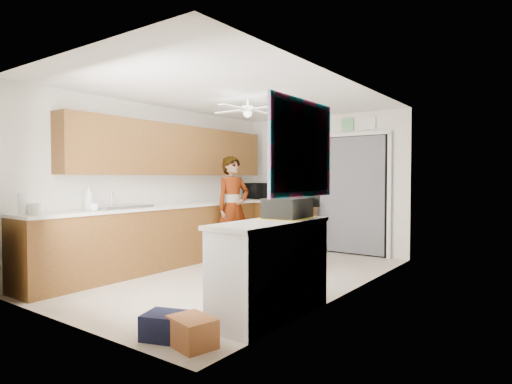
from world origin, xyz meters
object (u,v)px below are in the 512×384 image
Objects in this scene: soap_bottle at (89,198)px; dog at (276,258)px; man at (233,208)px; cup at (94,207)px; suitcase at (288,208)px; paper_towel_roll at (23,204)px; cardboard_box at (192,332)px; navy_crate at (166,326)px; microwave at (260,191)px.

soap_bottle is 2.65m from dog.
man is (0.51, 2.33, -0.24)m from soap_bottle.
suitcase reaches higher than cup.
paper_towel_roll is at bearing -94.08° from soap_bottle.
cardboard_box is 0.30m from navy_crate.
man is at bearing 77.53° from soap_bottle.
soap_bottle is 2.61m from navy_crate.
man is (-2.08, 3.07, 0.74)m from cardboard_box.
man reaches higher than cardboard_box.
cardboard_box is 0.67× the size of dog.
dog is at bearing 51.06° from cup.
microwave is 5.19m from cardboard_box.
suitcase reaches higher than dog.
man is (0.33, 2.38, -0.13)m from cup.
man is at bearing 175.71° from dog.
man is (0.57, 3.13, -0.20)m from paper_towel_roll.
cup is (0.18, -0.05, -0.11)m from soap_bottle.
cardboard_box is 1.06× the size of navy_crate.
paper_towel_roll is (-0.14, -4.50, -0.04)m from microwave.
man reaches higher than microwave.
paper_towel_roll is 3.19m from man.
navy_crate is (2.35, 0.05, -0.95)m from paper_towel_roll.
microwave reaches higher than paper_towel_roll.
dog is (1.19, -0.50, -0.64)m from man.
navy_crate is at bearing 1.22° from paper_towel_roll.
cup is 0.07× the size of man.
suitcase is 2.76m from man.
soap_bottle is 0.86× the size of cardboard_box.
paper_towel_roll is at bearing -178.78° from navy_crate.
suitcase is (2.72, 1.40, -0.02)m from paper_towel_roll.
cup is at bearing 163.99° from cardboard_box.
paper_towel_roll is at bearing -174.39° from man.
paper_towel_roll is 3.06m from suitcase.
cardboard_box is at bearing -143.95° from microwave.
soap_bottle is at bearing 85.92° from paper_towel_roll.
cardboard_box is at bearing -52.32° from dog.
cup is at bearing -110.40° from dog.
cardboard_box is at bearing -97.18° from suitcase.
microwave is 3.70m from soap_bottle.
navy_crate is (-0.37, -1.35, -0.94)m from suitcase.
soap_bottle is 0.22m from cup.
microwave is at bearing 119.52° from cardboard_box.
suitcase is at bearing 14.69° from cup.
navy_crate is 3.63m from man.
paper_towel_roll is at bearing -105.21° from dog.
cardboard_box is (-0.07, -1.34, -0.93)m from suitcase.
soap_bottle is at bearing -176.51° from man.
dog is at bearing 56.26° from paper_towel_roll.
man is (0.44, -1.37, -0.24)m from microwave.
dog is at bearing 47.06° from soap_bottle.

